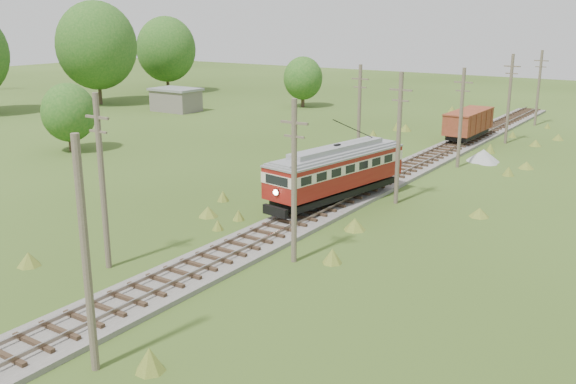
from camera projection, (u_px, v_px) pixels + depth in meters
The scene contains 17 objects.
railbed_main at pixel (373, 185), 48.43m from camera, with size 3.60×96.00×0.57m.
streetcar at pixel (337, 169), 43.23m from camera, with size 4.64×12.02×5.43m.
gondola at pixel (468, 123), 65.06m from camera, with size 2.69×8.15×2.70m.
gravel_pile at pixel (484, 156), 56.80m from camera, with size 2.97×3.15×1.08m.
utility_pole_r_1 at pixel (86, 257), 22.41m from camera, with size 0.30×0.30×8.80m.
utility_pole_r_2 at pixel (294, 181), 32.72m from camera, with size 1.60×0.30×8.60m.
utility_pole_r_3 at pixel (399, 137), 43.13m from camera, with size 1.60×0.30×9.00m.
utility_pole_r_4 at pixel (461, 117), 53.73m from camera, with size 1.60×0.30×8.40m.
utility_pole_r_5 at pixel (509, 98), 63.86m from camera, with size 1.60×0.30×8.90m.
utility_pole_r_6 at pixel (539, 87), 74.41m from camera, with size 1.60×0.30×8.70m.
utility_pole_l_a at pixel (102, 181), 31.87m from camera, with size 1.60×0.30×9.00m.
utility_pole_l_b at pixel (359, 114), 54.52m from camera, with size 1.60×0.30×8.60m.
tree_left_4 at pixel (96, 46), 91.20m from camera, with size 11.34×11.34×14.61m.
tree_left_5 at pixel (166, 49), 105.42m from camera, with size 9.66×9.66×12.44m.
tree_mid_a at pixel (303, 78), 89.65m from camera, with size 5.46×5.46×7.03m.
tree_mid_c at pixel (69, 112), 60.36m from camera, with size 5.04×5.04×6.49m.
shed at pixel (176, 100), 86.32m from camera, with size 6.40×4.40×3.10m.
Camera 1 is at (20.66, -8.51, 12.59)m, focal length 40.00 mm.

